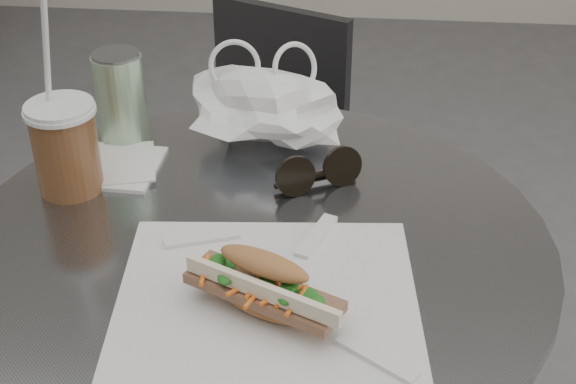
# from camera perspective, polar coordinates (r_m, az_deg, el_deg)

# --- Properties ---
(chair_far) EXTENTS (0.43, 0.46, 0.77)m
(chair_far) POSITION_cam_1_polar(r_m,az_deg,el_deg) (1.77, -2.89, -1.50)
(chair_far) COLOR #29292B
(chair_far) RESTS_ON ground
(sandwich_paper) EXTENTS (0.37, 0.35, 0.00)m
(sandwich_paper) POSITION_cam_1_polar(r_m,az_deg,el_deg) (0.91, -1.53, -8.07)
(sandwich_paper) COLOR white
(sandwich_paper) RESTS_ON cafe_table
(banh_mi) EXTENTS (0.23, 0.17, 0.08)m
(banh_mi) POSITION_cam_1_polar(r_m,az_deg,el_deg) (0.88, -1.73, -6.70)
(banh_mi) COLOR #B27A43
(banh_mi) RESTS_ON sandwich_paper
(iced_coffee) EXTENTS (0.10, 0.10, 0.28)m
(iced_coffee) POSITION_cam_1_polar(r_m,az_deg,el_deg) (1.12, -15.55, 3.18)
(iced_coffee) COLOR brown
(iced_coffee) RESTS_ON cafe_table
(sunglasses) EXTENTS (0.12, 0.08, 0.06)m
(sunglasses) POSITION_cam_1_polar(r_m,az_deg,el_deg) (1.11, 2.16, 1.31)
(sunglasses) COLOR black
(sunglasses) RESTS_ON cafe_table
(plastic_bag) EXTENTS (0.27, 0.24, 0.11)m
(plastic_bag) POSITION_cam_1_polar(r_m,az_deg,el_deg) (1.21, -1.74, 5.95)
(plastic_bag) COLOR white
(plastic_bag) RESTS_ON cafe_table
(napkin_stack) EXTENTS (0.14, 0.14, 0.01)m
(napkin_stack) POSITION_cam_1_polar(r_m,az_deg,el_deg) (1.18, -12.21, 1.83)
(napkin_stack) COLOR white
(napkin_stack) RESTS_ON cafe_table
(drink_can) EXTENTS (0.07, 0.07, 0.14)m
(drink_can) POSITION_cam_1_polar(r_m,az_deg,el_deg) (1.23, -11.81, 6.58)
(drink_can) COLOR #6DA962
(drink_can) RESTS_ON cafe_table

